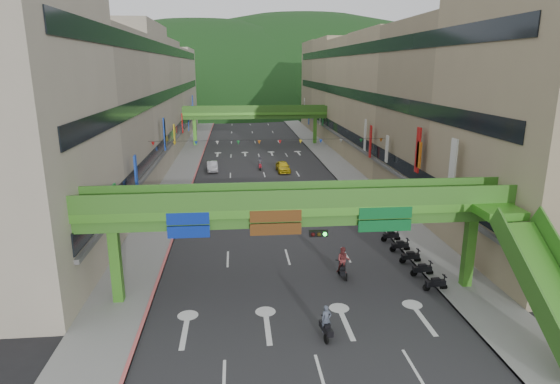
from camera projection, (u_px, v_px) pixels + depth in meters
The scene contains 23 objects.
ground at pixel (314, 349), 23.80m from camera, with size 320.00×320.00×0.00m, color black.
road_slab at pixel (260, 160), 71.87m from camera, with size 18.00×140.00×0.02m, color #28282B.
sidewalk_left at pixel (188, 161), 70.84m from camera, with size 4.00×140.00×0.15m, color gray.
sidewalk_right at pixel (331, 159), 72.86m from camera, with size 4.00×140.00×0.15m, color gray.
curb_left at pixel (200, 161), 71.01m from camera, with size 0.20×140.00×0.18m, color #CC5959.
curb_right at pixel (319, 159), 72.69m from camera, with size 0.20×140.00×0.18m, color gray.
building_row_left at pixel (129, 99), 67.68m from camera, with size 12.80×95.00×19.00m.
building_row_right at pixel (384, 97), 71.16m from camera, with size 12.80×95.00×19.00m.
overpass_near at pixel (316, 219), 27.71m from camera, with size 28.00×12.27×7.10m.
overpass_far at pixel (255, 115), 84.89m from camera, with size 28.00×2.20×7.10m.
hill_left at pixel (205, 105), 176.25m from camera, with size 168.00×140.00×112.00m, color #1C4419.
hill_right at pixel (302, 100), 199.15m from camera, with size 208.00×176.00×128.00m, color #1C4419.
bunting_string at pixel (270, 142), 51.10m from camera, with size 26.00×0.36×0.47m.
scooter_rider_near at pixel (326, 323), 24.62m from camera, with size 0.67×1.59×1.86m.
scooter_rider_mid at pixel (343, 262), 31.65m from camera, with size 1.04×1.57×2.18m.
scooter_rider_left at pixel (242, 211), 43.43m from camera, with size 0.97×1.57×1.89m.
scooter_rider_far at pixel (260, 163), 65.05m from camera, with size 0.76×1.60×1.89m.
parked_scooter_row at pixel (410, 257), 34.09m from camera, with size 1.60×9.35×1.08m.
car_silver at pixel (212, 166), 64.25m from camera, with size 1.43×4.09×1.35m, color #A8A7AE.
car_yellow at pixel (283, 167), 63.76m from camera, with size 1.71×4.25×1.45m, color gold.
pedestrian_red at pixel (469, 261), 32.37m from camera, with size 0.90×0.70×1.86m, color #9B2142.
pedestrian_dark at pixel (393, 200), 47.40m from camera, with size 1.01×0.42×1.72m, color black.
pedestrian_blue at pixel (383, 204), 45.94m from camera, with size 0.82×0.53×1.77m, color #373F5D.
Camera 1 is at (-3.70, -20.65, 13.92)m, focal length 30.00 mm.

